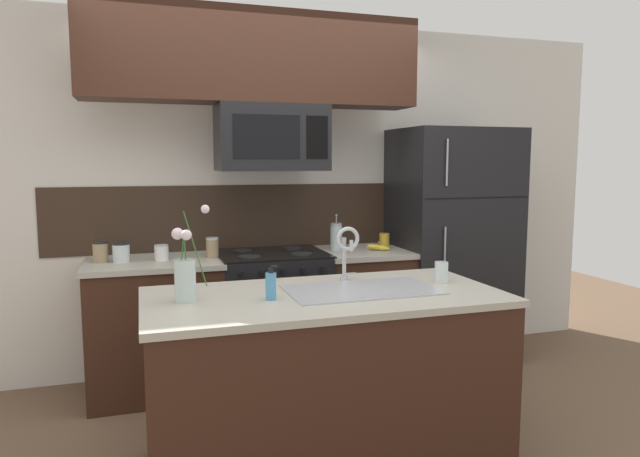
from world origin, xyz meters
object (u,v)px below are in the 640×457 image
at_px(flower_vase, 185,277).
at_px(stove_range, 272,316).
at_px(microwave, 271,138).
at_px(sink_faucet, 347,246).
at_px(banana_bunch, 379,247).
at_px(dish_soap_bottle, 271,286).
at_px(storage_jar_medium, 121,252).
at_px(drinking_glass, 441,272).
at_px(coffee_tin, 384,240).
at_px(storage_jar_tall, 100,252).
at_px(refrigerator, 450,245).
at_px(storage_jar_short, 162,253).
at_px(storage_jar_squat, 212,248).
at_px(french_press, 336,237).

bearing_deg(flower_vase, stove_range, 60.45).
bearing_deg(microwave, flower_vase, -119.98).
bearing_deg(sink_faucet, banana_bunch, 57.74).
relative_size(dish_soap_bottle, flower_vase, 0.36).
bearing_deg(storage_jar_medium, drinking_glass, -35.25).
bearing_deg(flower_vase, banana_bunch, 37.84).
bearing_deg(sink_faucet, flower_vase, -168.17).
bearing_deg(banana_bunch, coffee_tin, 50.30).
bearing_deg(microwave, banana_bunch, -2.80).
relative_size(banana_bunch, flower_vase, 0.42).
bearing_deg(dish_soap_bottle, sink_faucet, 28.87).
height_order(stove_range, sink_faucet, sink_faucet).
bearing_deg(drinking_glass, stove_range, 119.31).
height_order(storage_jar_tall, sink_faucet, sink_faucet).
bearing_deg(refrigerator, coffee_tin, 176.88).
bearing_deg(sink_faucet, drinking_glass, -18.60).
relative_size(stove_range, storage_jar_short, 8.84).
bearing_deg(coffee_tin, storage_jar_tall, -179.43).
height_order(microwave, storage_jar_squat, microwave).
xyz_separation_m(storage_jar_squat, dish_soap_bottle, (0.12, -1.29, -0.00)).
xyz_separation_m(storage_jar_tall, french_press, (1.64, 0.03, 0.03)).
bearing_deg(dish_soap_bottle, storage_jar_tall, 122.21).
xyz_separation_m(refrigerator, drinking_glass, (-0.77, -1.22, 0.06)).
bearing_deg(storage_jar_short, refrigerator, 1.08).
bearing_deg(stove_range, storage_jar_medium, -179.48).
bearing_deg(stove_range, drinking_glass, -60.69).
height_order(coffee_tin, drinking_glass, drinking_glass).
height_order(microwave, storage_jar_medium, microwave).
distance_m(storage_jar_tall, storage_jar_short, 0.39).
height_order(microwave, flower_vase, microwave).
bearing_deg(storage_jar_short, dish_soap_bottle, -70.40).
height_order(banana_bunch, french_press, french_press).
bearing_deg(drinking_glass, banana_bunch, 83.65).
height_order(storage_jar_medium, banana_bunch, storage_jar_medium).
xyz_separation_m(french_press, flower_vase, (-1.19, -1.27, 0.02)).
bearing_deg(banana_bunch, storage_jar_squat, 177.48).
relative_size(drinking_glass, flower_vase, 0.25).
distance_m(refrigerator, banana_bunch, 0.65).
distance_m(storage_jar_medium, coffee_tin, 1.90).
xyz_separation_m(storage_jar_short, storage_jar_squat, (0.34, 0.01, 0.02)).
height_order(storage_jar_squat, flower_vase, flower_vase).
height_order(refrigerator, flower_vase, refrigerator).
height_order(storage_jar_short, drinking_glass, drinking_glass).
distance_m(coffee_tin, flower_vase, 2.02).
height_order(storage_jar_short, dish_soap_bottle, dish_soap_bottle).
relative_size(refrigerator, storage_jar_short, 17.21).
relative_size(banana_bunch, sink_faucet, 0.62).
xyz_separation_m(storage_jar_squat, sink_faucet, (0.60, -1.03, 0.13)).
relative_size(storage_jar_tall, french_press, 0.52).
bearing_deg(french_press, storage_jar_medium, -177.38).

